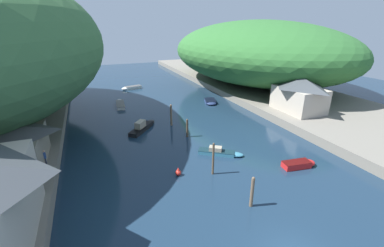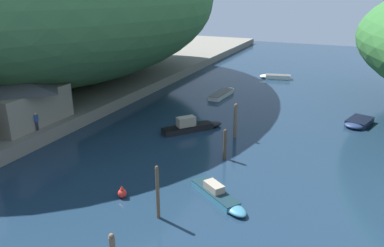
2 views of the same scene
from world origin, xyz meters
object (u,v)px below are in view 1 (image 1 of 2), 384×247
boat_red_skiff (211,102)px  boat_moored_right (300,164)px  boat_mid_channel (143,126)px  boat_far_right_bank (120,104)px  person_by_boathouse (36,143)px  right_bank_cottage (300,93)px  channel_buoy_near (178,172)px  boat_small_dinghy (131,88)px  boat_yellow_tender (221,152)px  person_on_quay (45,157)px

boat_red_skiff → boat_moored_right: bearing=104.0°
boat_mid_channel → boat_far_right_bank: bearing=135.9°
boat_mid_channel → person_by_boathouse: (-12.98, -4.90, 1.78)m
boat_moored_right → boat_far_right_bank: bearing=-145.7°
right_bank_cottage → boat_moored_right: (-11.08, -12.49, -3.83)m
boat_moored_right → channel_buoy_near: size_ratio=4.28×
boat_mid_channel → channel_buoy_near: boat_mid_channel is taller
right_bank_cottage → boat_moored_right: right_bank_cottage is taller
boat_mid_channel → boat_small_dinghy: (2.63, 26.03, -0.13)m
boat_far_right_bank → person_by_boathouse: 21.92m
right_bank_cottage → boat_small_dinghy: (-22.10, 30.69, -3.84)m
boat_small_dinghy → boat_yellow_tender: 37.66m
right_bank_cottage → boat_small_dinghy: bearing=125.8°
boat_moored_right → boat_mid_channel: bearing=-133.4°
boat_red_skiff → person_on_quay: (-26.87, -17.02, 1.95)m
boat_small_dinghy → boat_far_right_bank: boat_small_dinghy is taller
boat_mid_channel → boat_moored_right: boat_mid_channel is taller
boat_mid_channel → boat_far_right_bank: size_ratio=0.91×
channel_buoy_near → person_on_quay: (-12.40, 4.97, 1.88)m
boat_small_dinghy → person_on_quay: (-14.31, -34.77, 1.91)m
boat_far_right_bank → channel_buoy_near: bearing=-80.9°
boat_mid_channel → boat_yellow_tender: (6.94, -11.39, -0.15)m
boat_red_skiff → person_by_boathouse: 31.16m
person_on_quay → person_by_boathouse: (-1.30, 3.84, 0.00)m
boat_yellow_tender → boat_moored_right: boat_yellow_tender is taller
channel_buoy_near → person_on_quay: size_ratio=0.54×
person_on_quay → boat_moored_right: bearing=-121.5°
boat_far_right_bank → boat_yellow_tender: (8.45, -25.06, 0.02)m
boat_far_right_bank → channel_buoy_near: channel_buoy_near is taller
boat_yellow_tender → boat_red_skiff: bearing=-168.1°
boat_far_right_bank → channel_buoy_near: size_ratio=7.05×
person_by_boathouse → boat_small_dinghy: bearing=-25.5°
right_bank_cottage → boat_small_dinghy: size_ratio=1.63×
boat_moored_right → boat_yellow_tender: bearing=-122.6°
boat_red_skiff → boat_far_right_bank: size_ratio=0.69×
right_bank_cottage → boat_mid_channel: right_bank_cottage is taller
right_bank_cottage → boat_red_skiff: right_bank_cottage is taller
boat_red_skiff → boat_moored_right: boat_moored_right is taller
right_bank_cottage → person_on_quay: size_ratio=4.80×
boat_moored_right → person_on_quay: person_on_quay is taller
boat_moored_right → person_by_boathouse: 29.38m
boat_yellow_tender → boat_moored_right: size_ratio=1.30×
boat_far_right_bank → person_by_boathouse: bearing=-117.2°
boat_moored_right → boat_small_dinghy: bearing=-157.5°
boat_yellow_tender → boat_moored_right: 8.85m
boat_red_skiff → boat_small_dinghy: 21.75m
boat_yellow_tender → person_on_quay: 18.91m
boat_red_skiff → boat_far_right_bank: boat_far_right_bank is taller
boat_red_skiff → boat_yellow_tender: 21.32m
boat_far_right_bank → boat_moored_right: 34.36m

